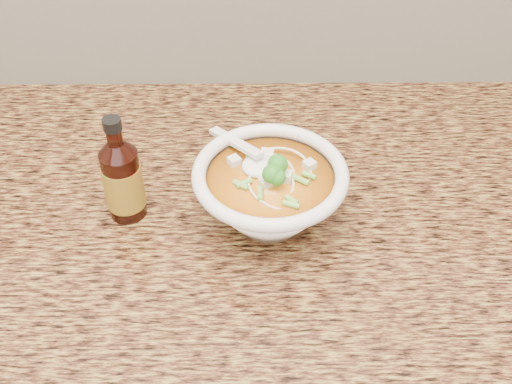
{
  "coord_description": "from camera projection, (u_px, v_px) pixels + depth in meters",
  "views": [
    {
      "loc": [
        0.08,
        0.94,
        1.59
      ],
      "look_at": [
        0.09,
        1.61,
        0.96
      ],
      "focal_mm": 45.0,
      "sensor_mm": 36.0,
      "label": 1
    }
  ],
  "objects": [
    {
      "name": "cabinet",
      "position": [
        212.0,
        358.0,
        1.32
      ],
      "size": [
        4.0,
        0.65,
        0.86
      ],
      "primitive_type": "cube",
      "color": "black",
      "rests_on": "ground"
    },
    {
      "name": "hot_sauce_bottle",
      "position": [
        123.0,
        180.0,
        0.93
      ],
      "size": [
        0.07,
        0.07,
        0.17
      ],
      "rotation": [
        0.0,
        0.0,
        0.14
      ],
      "color": "#320D06",
      "rests_on": "counter_slab"
    },
    {
      "name": "soup_bowl",
      "position": [
        270.0,
        194.0,
        0.92
      ],
      "size": [
        0.22,
        0.23,
        0.12
      ],
      "rotation": [
        0.0,
        0.0,
        -0.24
      ],
      "color": "white",
      "rests_on": "counter_slab"
    },
    {
      "name": "counter_slab",
      "position": [
        198.0,
        201.0,
        1.02
      ],
      "size": [
        4.0,
        0.68,
        0.04
      ],
      "primitive_type": "cube",
      "color": "olive",
      "rests_on": "cabinet"
    }
  ]
}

